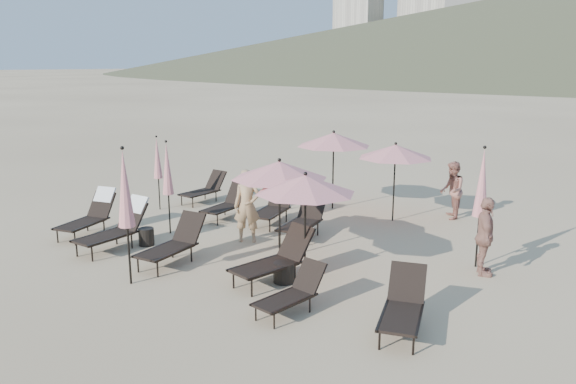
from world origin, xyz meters
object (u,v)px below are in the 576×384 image
Objects in this scene: beachgoer_c at (485,237)px; umbrella_closed_1 at (482,184)px; umbrella_open_1 at (305,184)px; umbrella_open_2 at (334,140)px; lounger_4 at (292,292)px; umbrella_closed_3 at (167,169)px; lounger_8 at (275,203)px; side_table_1 at (284,272)px; lounger_7 at (227,203)px; umbrella_open_0 at (279,170)px; lounger_3 at (275,259)px; umbrella_closed_2 at (157,158)px; side_table_0 at (146,237)px; lounger_5 at (403,305)px; lounger_1 at (117,226)px; lounger_9 at (304,219)px; umbrella_closed_0 at (125,189)px; lounger_6 at (205,189)px; beachgoer_b at (452,190)px; lounger_2 at (173,243)px; lounger_0 at (90,214)px; beachgoer_a at (247,206)px; umbrella_open_3 at (395,151)px.

umbrella_closed_1 is at bearing 10.65° from beachgoer_c.
umbrella_open_2 reaches higher than umbrella_open_1.
umbrella_closed_3 reaches higher than lounger_4.
lounger_8 is 4.52m from side_table_1.
lounger_7 is 0.71× the size of umbrella_open_0.
umbrella_closed_2 is at bearing 169.59° from lounger_3.
umbrella_open_1 is 4.75m from side_table_0.
lounger_1 is at bearing 162.56° from lounger_5.
umbrella_closed_2 is at bearing 143.15° from umbrella_closed_3.
lounger_3 is 4.73m from umbrella_closed_1.
beachgoer_c reaches higher than lounger_9.
umbrella_closed_3 is at bearing 173.32° from umbrella_open_1.
umbrella_open_0 is at bearing -15.18° from umbrella_closed_2.
lounger_3 is 0.69× the size of umbrella_closed_0.
lounger_9 is at bearing 76.15° from umbrella_closed_0.
beachgoer_b is (7.27, 2.61, 0.39)m from lounger_6.
lounger_4 is 0.54× the size of umbrella_closed_0.
beachgoer_b is at bearing 51.85° from lounger_1.
beachgoer_b is at bearing 30.75° from lounger_7.
lounger_2 is 1.09× the size of lounger_6.
umbrella_closed_2 reaches higher than side_table_0.
umbrella_open_1 is at bearing -7.27° from lounger_0.
lounger_5 is (5.58, -0.12, -0.03)m from lounger_2.
lounger_5 is 0.92× the size of lounger_8.
umbrella_closed_3 reaches higher than beachgoer_a.
lounger_2 is at bearing -94.12° from umbrella_open_2.
lounger_7 is at bearing 150.15° from lounger_4.
umbrella_closed_0 reaches higher than lounger_3.
umbrella_open_0 is 4.88m from umbrella_open_2.
umbrella_open_0 is 2.37m from side_table_1.
lounger_3 is at bearing -1.34° from side_table_0.
umbrella_closed_1 is 6.23× the size of side_table_0.
lounger_8 is at bearing 86.54° from lounger_2.
lounger_7 is 0.74× the size of umbrella_open_1.
beachgoer_a reaches higher than lounger_2.
umbrella_open_0 reaches higher than lounger_9.
lounger_9 is (1.43, -0.69, -0.07)m from lounger_8.
lounger_0 is at bearing -123.18° from umbrella_open_2.
umbrella_closed_1 is at bearing 71.74° from lounger_5.
lounger_7 reaches higher than lounger_4.
lounger_2 is 2.28m from beachgoer_a.
lounger_0 is at bearing -144.09° from umbrella_closed_3.
umbrella_open_1 is at bearing 14.64° from lounger_2.
umbrella_closed_2 is at bearing -104.31° from lounger_6.
lounger_0 is 0.84× the size of umbrella_open_3.
umbrella_closed_3 reaches higher than umbrella_closed_2.
umbrella_closed_2 is at bearing -178.80° from lounger_8.
side_table_1 is (0.92, -1.13, -1.87)m from umbrella_open_0.
lounger_0 is at bearing 171.81° from beachgoer_a.
lounger_3 is 0.83× the size of umbrella_open_0.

